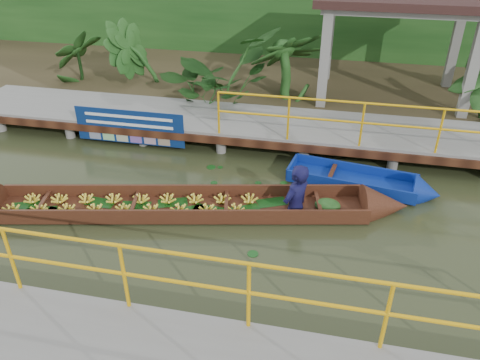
# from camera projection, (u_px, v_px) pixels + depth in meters

# --- Properties ---
(ground) EXTENTS (80.00, 80.00, 0.00)m
(ground) POSITION_uv_depth(u_px,v_px,m) (238.00, 220.00, 8.90)
(ground) COLOR #2C3319
(ground) RESTS_ON ground
(land_strip) EXTENTS (30.00, 8.00, 0.45)m
(land_strip) POSITION_uv_depth(u_px,v_px,m) (287.00, 82.00, 15.09)
(land_strip) COLOR #2F2817
(land_strip) RESTS_ON ground
(far_dock) EXTENTS (16.00, 2.06, 1.66)m
(far_dock) POSITION_uv_depth(u_px,v_px,m) (268.00, 125.00, 11.54)
(far_dock) COLOR slate
(far_dock) RESTS_ON ground
(pavilion) EXTENTS (4.40, 3.00, 3.00)m
(pavilion) POSITION_uv_depth(u_px,v_px,m) (401.00, 9.00, 12.22)
(pavilion) COLOR slate
(pavilion) RESTS_ON ground
(foliage_backdrop) EXTENTS (30.00, 0.80, 4.00)m
(foliage_backdrop) POSITION_uv_depth(u_px,v_px,m) (298.00, 10.00, 16.29)
(foliage_backdrop) COLOR #173F14
(foliage_backdrop) RESTS_ON ground
(vendor_boat) EXTENTS (8.85, 2.68, 2.27)m
(vendor_boat) POSITION_uv_depth(u_px,v_px,m) (204.00, 198.00, 9.01)
(vendor_boat) COLOR #3C1C10
(vendor_boat) RESTS_ON ground
(moored_blue_boat) EXTENTS (3.20, 1.27, 0.74)m
(moored_blue_boat) POSITION_uv_depth(u_px,v_px,m) (388.00, 187.00, 9.70)
(moored_blue_boat) COLOR navy
(moored_blue_boat) RESTS_ON ground
(blue_banner) EXTENTS (2.75, 0.04, 0.86)m
(blue_banner) POSITION_uv_depth(u_px,v_px,m) (129.00, 127.00, 11.28)
(blue_banner) COLOR navy
(blue_banner) RESTS_ON ground
(tropical_plants) EXTENTS (14.27, 1.27, 1.58)m
(tropical_plants) POSITION_uv_depth(u_px,v_px,m) (279.00, 72.00, 12.72)
(tropical_plants) COLOR #173F14
(tropical_plants) RESTS_ON ground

